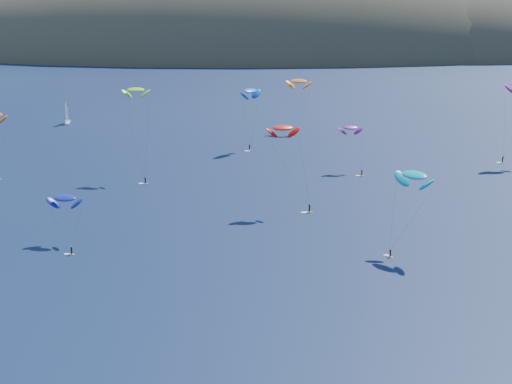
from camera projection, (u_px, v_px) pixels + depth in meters
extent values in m
ellipsoid|color=#3D3526|center=(257.00, 64.00, 625.50)|extent=(600.00, 300.00, 210.00)
ellipsoid|color=#3D3526|center=(82.00, 55.00, 650.41)|extent=(340.00, 240.00, 120.00)
ellipsoid|color=#3D3526|center=(445.00, 62.00, 607.81)|extent=(320.00, 220.00, 156.00)
cube|color=white|center=(67.00, 123.00, 285.71)|extent=(3.03, 6.76, 0.79)
cylinder|color=white|center=(67.00, 111.00, 284.85)|extent=(0.12, 0.12, 9.16)
cube|color=gold|center=(145.00, 184.00, 198.80)|extent=(1.48, 0.47, 0.08)
cylinder|color=black|center=(145.00, 180.00, 198.54)|extent=(0.34, 0.34, 1.57)
sphere|color=#8C6047|center=(145.00, 177.00, 198.29)|extent=(0.26, 0.26, 0.26)
ellipsoid|color=#81E02D|center=(136.00, 90.00, 202.23)|extent=(7.71, 3.76, 4.25)
cube|color=gold|center=(250.00, 150.00, 239.23)|extent=(1.38, 1.61, 0.09)
cylinder|color=black|center=(250.00, 147.00, 238.95)|extent=(0.39, 0.39, 1.77)
sphere|color=#8C6047|center=(250.00, 144.00, 238.66)|extent=(0.30, 0.30, 0.30)
ellipsoid|color=blue|center=(250.00, 91.00, 237.69)|extent=(9.12, 10.08, 5.22)
cube|color=gold|center=(390.00, 257.00, 144.99)|extent=(1.08, 1.22, 0.07)
cylinder|color=black|center=(390.00, 253.00, 144.77)|extent=(0.30, 0.30, 1.35)
sphere|color=#8C6047|center=(391.00, 249.00, 144.55)|extent=(0.23, 0.23, 0.23)
ellipsoid|color=#0096A4|center=(414.00, 175.00, 144.72)|extent=(9.00, 9.75, 5.08)
cube|color=gold|center=(362.00, 176.00, 207.19)|extent=(1.45, 0.54, 0.08)
cylinder|color=black|center=(362.00, 173.00, 206.94)|extent=(0.33, 0.33, 1.51)
sphere|color=#8C6047|center=(362.00, 170.00, 206.70)|extent=(0.25, 0.25, 0.25)
ellipsoid|color=#74167B|center=(351.00, 128.00, 211.02)|extent=(7.16, 3.84, 3.85)
cube|color=gold|center=(502.00, 162.00, 222.77)|extent=(1.62, 0.83, 0.09)
cylinder|color=black|center=(503.00, 159.00, 222.50)|extent=(0.37, 0.37, 1.67)
sphere|color=#8C6047|center=(503.00, 156.00, 222.23)|extent=(0.28, 0.28, 0.28)
cube|color=gold|center=(309.00, 212.00, 173.60)|extent=(1.65, 0.75, 0.09)
cylinder|color=black|center=(309.00, 208.00, 173.32)|extent=(0.37, 0.37, 1.70)
sphere|color=#8C6047|center=(309.00, 204.00, 173.05)|extent=(0.29, 0.29, 0.29)
ellipsoid|color=red|center=(283.00, 128.00, 172.26)|extent=(8.34, 5.01, 4.35)
cube|color=gold|center=(72.00, 254.00, 146.27)|extent=(1.35, 0.53, 0.07)
cylinder|color=black|center=(72.00, 250.00, 146.04)|extent=(0.31, 0.31, 1.40)
sphere|color=#8C6047|center=(71.00, 247.00, 145.81)|extent=(0.24, 0.24, 0.24)
ellipsoid|color=navy|center=(65.00, 198.00, 152.17)|extent=(7.83, 4.32, 4.17)
cube|color=gold|center=(296.00, 135.00, 264.20)|extent=(1.47, 0.87, 0.08)
cylinder|color=black|center=(296.00, 132.00, 263.95)|extent=(0.33, 0.33, 1.51)
sphere|color=#8C6047|center=(296.00, 130.00, 263.71)|extent=(0.25, 0.25, 0.25)
ellipsoid|color=orange|center=(299.00, 81.00, 267.10)|extent=(10.35, 7.33, 5.26)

